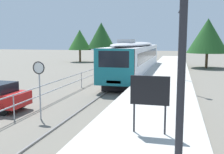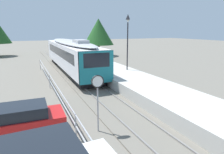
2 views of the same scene
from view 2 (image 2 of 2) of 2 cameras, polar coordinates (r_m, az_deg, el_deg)
The scene contains 9 objects.
ground_plane at distance 18.88m, azimuth -16.45°, elevation -2.17°, with size 160.00×160.00×0.00m, color #6B665B.
track_rails at distance 19.45m, azimuth -7.68°, elevation -1.20°, with size 3.20×60.00×0.14m.
commuter_train at distance 24.26m, azimuth -11.45°, elevation 6.57°, with size 2.82×18.16×3.74m.
station_platform at distance 20.45m, azimuth 1.05°, elevation 0.83°, with size 3.90×60.00×0.90m, color #B7B5AD.
platform_lamp_mid_platform at distance 20.07m, azimuth 4.43°, elevation 12.57°, with size 0.34×0.34×5.35m.
speed_limit_sign at distance 9.43m, azimuth -4.04°, elevation -3.46°, with size 0.61×0.10×2.81m.
carpark_fence at distance 9.21m, azimuth -10.16°, elevation -12.18°, with size 0.06×36.06×1.25m.
parked_hatchback_red at distance 10.24m, azimuth -24.44°, elevation -11.25°, with size 4.04×1.85×1.53m.
tree_behind_station_far at distance 38.27m, azimuth -3.81°, elevation 12.55°, with size 5.55×5.55×6.79m.
Camera 2 is at (-5.14, 3.87, 4.82)m, focal length 32.57 mm.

